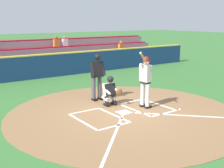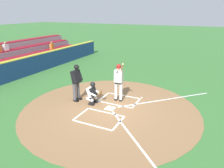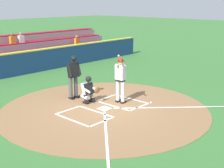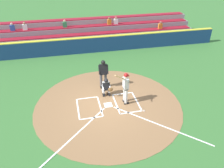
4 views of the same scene
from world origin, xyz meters
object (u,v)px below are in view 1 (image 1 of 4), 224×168
(plate_umpire, at_px, (97,74))
(baseball, at_px, (180,110))
(catcher, at_px, (110,90))
(batter, at_px, (145,78))

(plate_umpire, bearing_deg, baseball, 120.18)
(catcher, height_order, plate_umpire, plate_umpire)
(batter, height_order, plate_umpire, batter)
(plate_umpire, bearing_deg, batter, 114.84)
(plate_umpire, relative_size, baseball, 25.20)
(batter, height_order, catcher, batter)
(catcher, distance_m, baseball, 2.59)
(batter, distance_m, baseball, 1.64)
(batter, xyz_separation_m, plate_umpire, (0.86, -1.86, -0.02))
(batter, distance_m, plate_umpire, 2.05)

